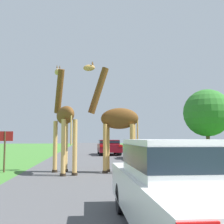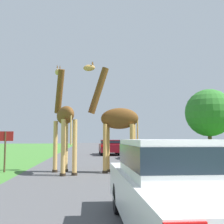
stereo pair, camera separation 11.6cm
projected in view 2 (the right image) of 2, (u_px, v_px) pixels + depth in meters
road at (97, 152)px, 30.43m from camera, size 7.90×120.00×0.00m
giraffe_near_road at (116, 120)px, 12.70m from camera, size 2.60×1.13×5.14m
giraffe_companion at (64, 119)px, 12.52m from camera, size 1.32×2.77×5.14m
car_lead_maroon at (179, 185)px, 4.48m from camera, size 1.83×4.80×1.52m
car_queue_right at (159, 152)px, 15.97m from camera, size 1.83×3.96×1.40m
car_queue_left at (110, 147)px, 26.08m from camera, size 1.97×4.59×1.37m
car_far_ahead at (140, 149)px, 20.96m from camera, size 1.87×4.46×1.37m
tree_left_edge at (209, 113)px, 32.51m from camera, size 5.49×5.49×7.21m
sign_post at (5, 144)px, 12.80m from camera, size 0.70×0.08×1.85m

